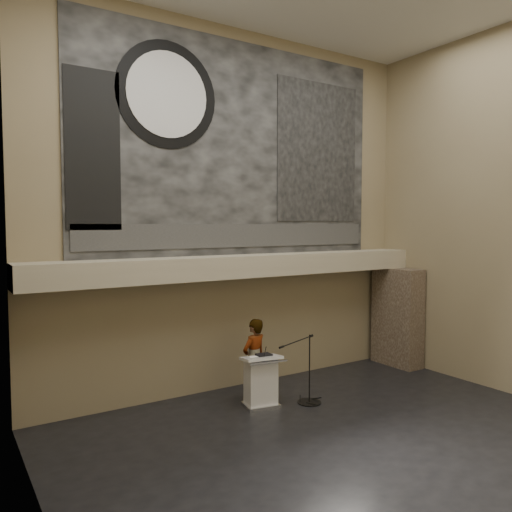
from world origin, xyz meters
TOP-DOWN VIEW (x-y plane):
  - floor at (0.00, 0.00)m, footprint 10.00×10.00m
  - wall_back at (0.00, 4.00)m, footprint 10.00×0.02m
  - wall_left at (-5.00, 0.00)m, footprint 0.02×8.00m
  - soffit at (0.00, 3.60)m, footprint 10.00×0.80m
  - sprinkler_left at (-1.60, 3.55)m, footprint 0.04×0.04m
  - sprinkler_right at (1.90, 3.55)m, footprint 0.04×0.04m
  - banner at (0.00, 3.97)m, footprint 8.00×0.05m
  - banner_text_strip at (0.00, 3.93)m, footprint 7.76×0.02m
  - banner_clock_rim at (-1.80, 3.93)m, footprint 2.30×0.02m
  - banner_clock_face at (-1.80, 3.91)m, footprint 1.84×0.02m
  - banner_building_print at (2.40, 3.93)m, footprint 2.60×0.02m
  - banner_brick_print at (-3.40, 3.93)m, footprint 1.10×0.02m
  - stone_pier at (4.65, 3.15)m, footprint 0.60×1.40m
  - lectern at (-0.34, 2.49)m, footprint 0.89×0.70m
  - binder at (-0.25, 2.49)m, footprint 0.33×0.27m
  - papers at (-0.51, 2.43)m, footprint 0.32×0.36m
  - speaker_person at (-0.20, 2.96)m, footprint 0.76×0.60m
  - mic_stand at (0.65, 2.09)m, footprint 1.39×0.73m

SIDE VIEW (x-z plane):
  - floor at x=0.00m, z-range 0.00..0.00m
  - mic_stand at x=0.65m, z-range -0.53..0.99m
  - lectern at x=-0.34m, z-range -0.02..1.12m
  - speaker_person at x=-0.20m, z-range 0.00..1.82m
  - papers at x=-0.51m, z-range 1.10..1.10m
  - binder at x=-0.25m, z-range 1.10..1.14m
  - stone_pier at x=4.65m, z-range 0.00..2.70m
  - sprinkler_left at x=-1.60m, z-range 2.64..2.70m
  - sprinkler_right at x=1.90m, z-range 2.64..2.70m
  - soffit at x=0.00m, z-range 2.70..3.20m
  - banner_text_strip at x=0.00m, z-range 3.38..3.93m
  - wall_back at x=0.00m, z-range 0.00..8.50m
  - wall_left at x=-5.00m, z-range 0.00..8.50m
  - banner_brick_print at x=-3.40m, z-range 3.80..7.00m
  - banner at x=0.00m, z-range 3.20..8.20m
  - banner_building_print at x=2.40m, z-range 4.00..7.60m
  - banner_clock_rim at x=-1.80m, z-range 5.55..7.85m
  - banner_clock_face at x=-1.80m, z-range 5.78..7.62m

